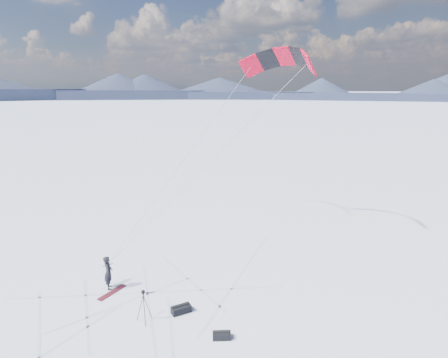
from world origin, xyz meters
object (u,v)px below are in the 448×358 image
object	(u,v)px
snowboard	(112,292)
tripod	(144,302)
gear_bag_b	(222,335)
gear_bag_a	(181,309)
snowkiter	(110,288)

from	to	relation	value
snowboard	tripod	distance (m)	3.28
snowboard	gear_bag_b	bearing A→B (deg)	-92.15
snowboard	gear_bag_a	bearing A→B (deg)	-84.53
snowkiter	gear_bag_a	world-z (taller)	snowkiter
gear_bag_b	tripod	bearing A→B (deg)	158.59
snowkiter	snowboard	xyz separation A→B (m)	(0.12, -0.49, 0.02)
snowkiter	snowboard	size ratio (longest dim) A/B	1.06
snowboard	gear_bag_b	size ratio (longest dim) A/B	2.07
snowboard	snowkiter	bearing A→B (deg)	60.78
tripod	gear_bag_b	world-z (taller)	tripod
gear_bag_a	gear_bag_b	xyz separation A→B (m)	(1.25, -2.26, -0.03)
snowkiter	gear_bag_a	distance (m)	4.42
gear_bag_a	gear_bag_b	world-z (taller)	gear_bag_a
gear_bag_a	snowboard	bearing A→B (deg)	126.40
snowkiter	gear_bag_b	xyz separation A→B (m)	(4.35, -5.40, 0.15)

